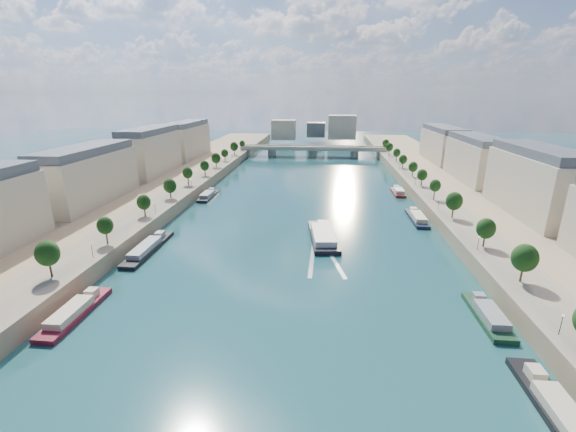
# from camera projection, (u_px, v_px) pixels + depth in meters

# --- Properties ---
(ground) EXTENTS (700.00, 700.00, 0.00)m
(ground) POSITION_uv_depth(u_px,v_px,m) (302.00, 207.00, 166.81)
(ground) COLOR #0C2E36
(ground) RESTS_ON ground
(quay_left) EXTENTS (44.00, 520.00, 5.00)m
(quay_left) POSITION_uv_depth(u_px,v_px,m) (142.00, 198.00, 172.43)
(quay_left) COLOR #9E8460
(quay_left) RESTS_ON ground
(quay_right) EXTENTS (44.00, 520.00, 5.00)m
(quay_right) POSITION_uv_depth(u_px,v_px,m) (476.00, 206.00, 159.65)
(quay_right) COLOR #9E8460
(quay_right) RESTS_ON ground
(pave_left) EXTENTS (14.00, 520.00, 0.10)m
(pave_left) POSITION_uv_depth(u_px,v_px,m) (174.00, 193.00, 170.32)
(pave_left) COLOR gray
(pave_left) RESTS_ON quay_left
(pave_right) EXTENTS (14.00, 520.00, 0.10)m
(pave_right) POSITION_uv_depth(u_px,v_px,m) (439.00, 199.00, 160.20)
(pave_right) COLOR gray
(pave_right) RESTS_ON quay_right
(trees_left) EXTENTS (4.80, 268.80, 8.26)m
(trees_left) POSITION_uv_depth(u_px,v_px,m) (179.00, 180.00, 170.37)
(trees_left) COLOR #382B1E
(trees_left) RESTS_ON ground
(trees_right) EXTENTS (4.80, 268.80, 8.26)m
(trees_right) POSITION_uv_depth(u_px,v_px,m) (429.00, 181.00, 168.20)
(trees_right) COLOR #382B1E
(trees_right) RESTS_ON ground
(lamps_left) EXTENTS (0.36, 200.36, 4.28)m
(lamps_left) POSITION_uv_depth(u_px,v_px,m) (175.00, 193.00, 159.60)
(lamps_left) COLOR black
(lamps_left) RESTS_ON ground
(lamps_right) EXTENTS (0.36, 200.36, 4.28)m
(lamps_right) POSITION_uv_depth(u_px,v_px,m) (426.00, 190.00, 164.51)
(lamps_right) COLOR black
(lamps_right) RESTS_ON ground
(buildings_left) EXTENTS (16.00, 226.00, 23.20)m
(buildings_left) POSITION_uv_depth(u_px,v_px,m) (124.00, 162.00, 180.69)
(buildings_left) COLOR beige
(buildings_left) RESTS_ON ground
(buildings_right) EXTENTS (16.00, 226.00, 23.20)m
(buildings_right) POSITION_uv_depth(u_px,v_px,m) (501.00, 168.00, 165.61)
(buildings_right) COLOR beige
(buildings_right) RESTS_ON ground
(skyline) EXTENTS (79.00, 42.00, 22.00)m
(skyline) POSITION_uv_depth(u_px,v_px,m) (319.00, 128.00, 370.12)
(skyline) COLOR beige
(skyline) RESTS_ON ground
(bridge) EXTENTS (112.00, 12.00, 8.15)m
(bridge) POSITION_uv_depth(u_px,v_px,m) (313.00, 150.00, 297.89)
(bridge) COLOR #C1B79E
(bridge) RESTS_ON ground
(tour_barge) EXTENTS (11.46, 29.99, 3.97)m
(tour_barge) POSITION_uv_depth(u_px,v_px,m) (323.00, 236.00, 130.40)
(tour_barge) COLOR black
(tour_barge) RESTS_ON ground
(wake) EXTENTS (10.73, 26.01, 0.04)m
(wake) POSITION_uv_depth(u_px,v_px,m) (323.00, 259.00, 115.04)
(wake) COLOR silver
(wake) RESTS_ON ground
(moored_barges_left) EXTENTS (5.00, 160.16, 3.60)m
(moored_barges_left) POSITION_uv_depth(u_px,v_px,m) (129.00, 265.00, 108.86)
(moored_barges_left) COLOR #1C1B3D
(moored_barges_left) RESTS_ON ground
(moored_barges_right) EXTENTS (5.00, 158.78, 3.60)m
(moored_barges_right) POSITION_uv_depth(u_px,v_px,m) (444.00, 255.00, 115.63)
(moored_barges_right) COLOR black
(moored_barges_right) RESTS_ON ground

